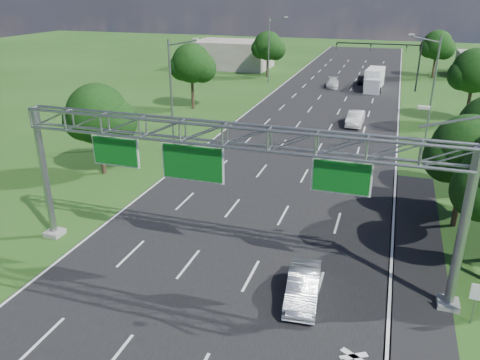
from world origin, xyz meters
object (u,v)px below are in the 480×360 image
at_px(sign_gantry, 226,147).
at_px(silver_sedan, 303,287).
at_px(regulatory_sign, 477,296).
at_px(box_truck, 374,80).
at_px(traffic_signal, 395,55).

distance_m(sign_gantry, silver_sedan, 7.78).
xyz_separation_m(regulatory_sign, box_truck, (-7.41, 53.74, -0.08)).
xyz_separation_m(traffic_signal, silver_sedan, (-2.70, -54.59, -4.46)).
relative_size(traffic_signal, silver_sedan, 2.84).
xyz_separation_m(traffic_signal, box_truck, (-2.49, -0.28, -3.74)).
bearing_deg(traffic_signal, box_truck, -173.58).
distance_m(sign_gantry, traffic_signal, 53.51).
relative_size(sign_gantry, box_truck, 2.92).
bearing_deg(box_truck, regulatory_sign, -76.86).
xyz_separation_m(sign_gantry, silver_sedan, (4.45, -1.59, -6.18)).
distance_m(silver_sedan, box_truck, 54.32).
bearing_deg(silver_sedan, box_truck, 84.31).
xyz_separation_m(regulatory_sign, traffic_signal, (-4.92, 54.02, 3.66)).
bearing_deg(traffic_signal, silver_sedan, -92.83).
height_order(sign_gantry, regulatory_sign, sign_gantry).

